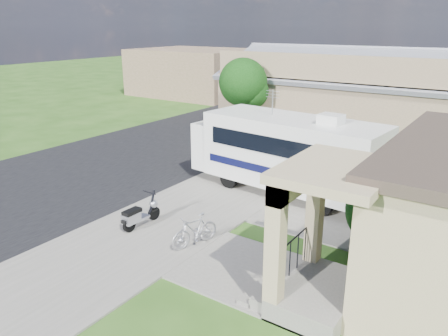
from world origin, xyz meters
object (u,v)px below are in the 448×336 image
Objects in this scene: motorhome at (286,151)px; pickup_truck at (245,116)px; shrub at (385,209)px; garden_hose at (282,269)px; van at (292,97)px; bicycle at (195,232)px; scooter at (139,215)px.

pickup_truck is at bearing 135.46° from motorhome.
garden_hose is (-1.83, -2.47, -1.26)m from shrub.
garden_hose is at bearing -126.50° from shrub.
motorhome is 1.22× the size of van.
garden_hose is at bearing 21.49° from bicycle.
pickup_truck is at bearing 108.95° from scooter.
motorhome is 5.92m from garden_hose.
bicycle is 0.26× the size of pickup_truck.
motorhome is at bearing 116.22° from garden_hose.
shrub is at bearing -25.95° from motorhome.
van reaches higher than scooter.
shrub is 15.38m from pickup_truck.
scooter is 0.25× the size of van.
van is at bearing -92.93° from pickup_truck.
bicycle reaches higher than garden_hose.
garden_hose is (9.24, -13.14, -0.76)m from pickup_truck.
scooter is at bearing -177.14° from garden_hose.
van is (-0.73, 7.93, 0.06)m from pickup_truck.
scooter is at bearing 99.96° from pickup_truck.
motorhome is at bearing 67.33° from scooter.
shrub is 22.02m from van.
scooter is 0.26× the size of pickup_truck.
bicycle is at bearing -175.56° from garden_hose.
scooter is 4.27× the size of garden_hose.
motorhome reaches higher than scooter.
motorhome is at bearing 148.57° from shrub.
van reaches higher than bicycle.
motorhome is 5.47m from bicycle.
motorhome is 4.93× the size of bicycle.
scooter reaches higher than bicycle.
scooter is (-6.69, -2.71, -0.89)m from shrub.
pickup_truck is 16.08m from garden_hose.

